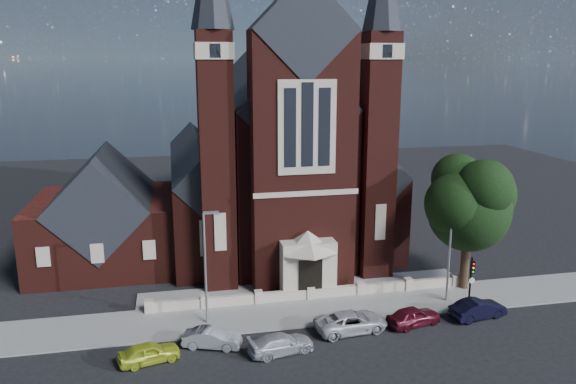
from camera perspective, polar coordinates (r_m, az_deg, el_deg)
name	(u,v)px	position (r m, az deg, el deg)	size (l,w,h in m)	color
ground	(288,261)	(51.42, -0.04, -7.04)	(120.00, 120.00, 0.00)	black
pavement_strip	(317,310)	(42.00, 2.95, -11.93)	(60.00, 5.00, 0.12)	gray
forecourt_paving	(304,289)	(45.53, 1.65, -9.83)	(26.00, 3.00, 0.14)	gray
forecourt_wall	(310,299)	(43.75, 2.27, -10.84)	(24.00, 0.40, 0.90)	#BFAF97
church	(272,158)	(56.83, -1.68, 3.50)	(20.01, 34.90, 29.20)	#451712
parish_hall	(105,220)	(52.44, -18.14, -2.71)	(12.00, 12.20, 10.24)	#451712
street_tree	(473,206)	(45.37, 18.24, -1.31)	(6.40, 6.60, 10.70)	black
street_lamp_left	(206,261)	(38.61, -8.29, -6.99)	(1.16, 0.22, 8.09)	gray
street_lamp_right	(451,244)	(43.40, 16.25, -5.08)	(1.16, 0.22, 8.09)	gray
traffic_signal	(471,276)	(43.21, 18.12, -8.14)	(0.28, 0.42, 4.00)	black
car_lime_van	(149,353)	(36.28, -13.93, -15.56)	(1.49, 3.71, 1.26)	#B6C828
car_silver_a	(212,338)	(37.21, -7.72, -14.51)	(1.30, 3.73, 1.23)	gray
car_silver_b	(281,344)	(36.29, -0.71, -15.16)	(1.71, 4.21, 1.22)	#AEAFB6
car_white_suv	(351,322)	(39.01, 6.44, -12.96)	(2.28, 4.95, 1.38)	silver
car_dark_red	(414,316)	(40.51, 12.64, -12.21)	(1.58, 3.93, 1.34)	#500D1A
car_navy	(478,309)	(42.75, 18.72, -11.18)	(1.45, 4.16, 1.37)	black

